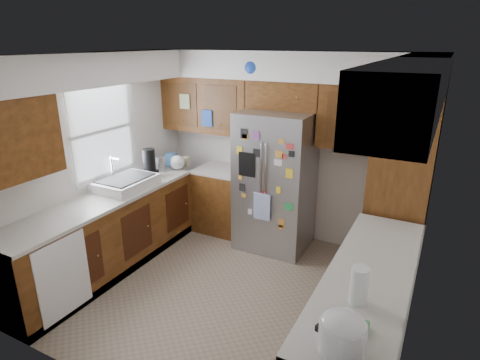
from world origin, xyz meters
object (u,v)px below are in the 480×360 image
at_px(pantry, 400,189).
at_px(paper_towel, 359,285).
at_px(fridge, 275,181).
at_px(rice_cooker, 342,332).

xyz_separation_m(pantry, paper_towel, (-0.01, -2.03, -0.02)).
xyz_separation_m(fridge, paper_towel, (1.49, -2.09, 0.15)).
bearing_deg(pantry, fridge, 177.94).
height_order(fridge, rice_cooker, fridge).
distance_m(pantry, rice_cooker, 2.53).
bearing_deg(fridge, pantry, -2.06).
xyz_separation_m(fridge, rice_cooker, (1.50, -2.58, 0.14)).
relative_size(fridge, rice_cooker, 6.35).
distance_m(fridge, paper_towel, 2.57).
height_order(fridge, paper_towel, fridge).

